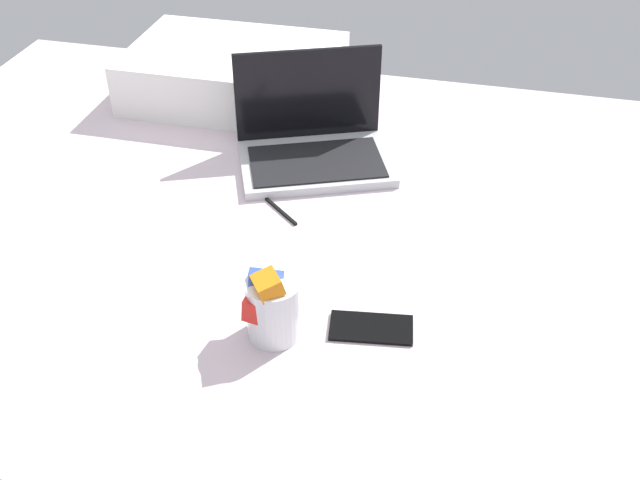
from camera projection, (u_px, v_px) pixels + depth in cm
name	position (u px, v px, depth cm)	size (l,w,h in cm)	color
bed_mattress	(256.00, 245.00, 160.80)	(180.00, 140.00, 18.00)	silver
laptop	(313.00, 143.00, 168.50)	(39.28, 33.86, 23.00)	#B7BABC
snack_cup	(272.00, 306.00, 122.95)	(9.63, 9.15, 13.76)	silver
cell_phone	(371.00, 328.00, 127.09)	(6.80, 14.00, 0.80)	black
pillow	(235.00, 74.00, 192.27)	(52.00, 36.00, 13.00)	white
charger_cable	(273.00, 205.00, 156.32)	(17.00, 0.60, 0.60)	black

